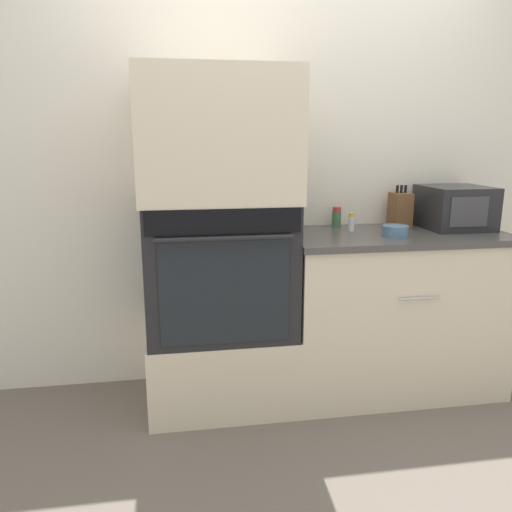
{
  "coord_description": "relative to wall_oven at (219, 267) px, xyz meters",
  "views": [
    {
      "loc": [
        -0.61,
        -2.26,
        1.43
      ],
      "look_at": [
        -0.21,
        0.21,
        0.84
      ],
      "focal_mm": 35.0,
      "sensor_mm": 36.0,
      "label": 1
    }
  ],
  "objects": [
    {
      "name": "oven_cabinet_base",
      "position": [
        -0.0,
        0.0,
        -0.56
      ],
      "size": [
        0.78,
        0.6,
        0.42
      ],
      "color": "beige",
      "rests_on": "ground_plane"
    },
    {
      "name": "microwave",
      "position": [
        1.37,
        0.08,
        0.27
      ],
      "size": [
        0.35,
        0.37,
        0.24
      ],
      "color": "#232326",
      "rests_on": "counter_unit"
    },
    {
      "name": "condiment_jar_mid",
      "position": [
        0.75,
        0.09,
        0.2
      ],
      "size": [
        0.04,
        0.04,
        0.1
      ],
      "color": "silver",
      "rests_on": "counter_unit"
    },
    {
      "name": "wall_oven",
      "position": [
        0.0,
        0.0,
        0.0
      ],
      "size": [
        0.76,
        0.64,
        0.7
      ],
      "color": "black",
      "rests_on": "oven_cabinet_base"
    },
    {
      "name": "bowl",
      "position": [
        0.94,
        -0.09,
        0.18
      ],
      "size": [
        0.14,
        0.14,
        0.06
      ],
      "color": "#517599",
      "rests_on": "counter_unit"
    },
    {
      "name": "ground_plane",
      "position": [
        0.39,
        -0.3,
        -0.77
      ],
      "size": [
        12.0,
        12.0,
        0.0
      ],
      "primitive_type": "plane",
      "color": "#6B6056"
    },
    {
      "name": "condiment_jar_near",
      "position": [
        0.72,
        0.23,
        0.21
      ],
      "size": [
        0.05,
        0.05,
        0.12
      ],
      "color": "#427047",
      "rests_on": "counter_unit"
    },
    {
      "name": "knife_block",
      "position": [
        1.08,
        0.18,
        0.25
      ],
      "size": [
        0.1,
        0.14,
        0.24
      ],
      "color": "brown",
      "rests_on": "counter_unit"
    },
    {
      "name": "oven_cabinet_upper",
      "position": [
        0.0,
        0.0,
        0.67
      ],
      "size": [
        0.78,
        0.6,
        0.64
      ],
      "color": "beige",
      "rests_on": "wall_oven"
    },
    {
      "name": "counter_unit",
      "position": [
        0.99,
        0.0,
        -0.31
      ],
      "size": [
        1.22,
        0.63,
        0.93
      ],
      "color": "beige",
      "rests_on": "ground_plane"
    },
    {
      "name": "wall_back",
      "position": [
        0.39,
        0.33,
        0.48
      ],
      "size": [
        8.0,
        0.05,
        2.5
      ],
      "color": "silver",
      "rests_on": "ground_plane"
    }
  ]
}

